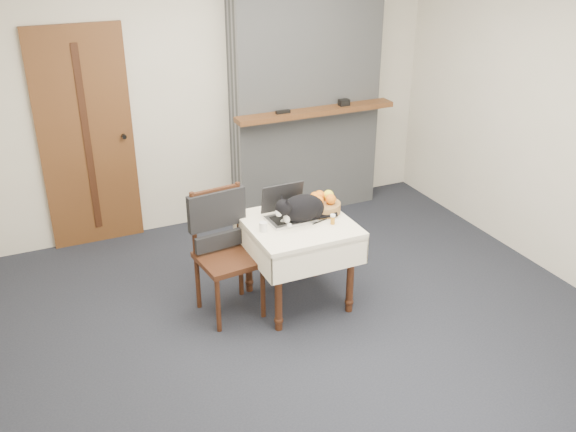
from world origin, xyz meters
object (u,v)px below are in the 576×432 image
(pill_bottle, at_px, (333,219))
(cream_jar, at_px, (263,227))
(fruit_basket, at_px, (323,204))
(door, at_px, (87,140))
(side_table, at_px, (298,235))
(laptop, at_px, (287,210))
(cat, at_px, (303,208))
(chair, at_px, (222,235))

(pill_bottle, bearing_deg, cream_jar, 168.10)
(fruit_basket, bearing_deg, door, 132.50)
(side_table, bearing_deg, pill_bottle, -32.12)
(laptop, bearing_deg, cat, -52.06)
(door, distance_m, laptop, 2.05)
(door, relative_size, laptop, 5.76)
(door, relative_size, side_table, 2.56)
(cream_jar, distance_m, chair, 0.34)
(cat, height_order, chair, chair)
(pill_bottle, bearing_deg, cat, 142.31)
(cream_jar, xyz_separation_m, pill_bottle, (0.52, -0.11, 0.01))
(laptop, relative_size, fruit_basket, 1.24)
(side_table, relative_size, laptop, 2.24)
(cat, distance_m, cream_jar, 0.35)
(cat, xyz_separation_m, fruit_basket, (0.21, 0.09, -0.04))
(side_table, bearing_deg, chair, 162.96)
(laptop, distance_m, cream_jar, 0.29)
(side_table, distance_m, chair, 0.58)
(chair, bearing_deg, laptop, -13.18)
(laptop, height_order, cat, laptop)
(door, height_order, laptop, door)
(fruit_basket, height_order, chair, chair)
(pill_bottle, xyz_separation_m, fruit_basket, (0.03, 0.23, 0.02))
(laptop, distance_m, chair, 0.53)
(door, distance_m, cat, 2.18)
(side_table, distance_m, cream_jar, 0.34)
(cat, bearing_deg, side_table, 174.60)
(door, bearing_deg, fruit_basket, -47.50)
(side_table, xyz_separation_m, laptop, (-0.05, 0.11, 0.18))
(door, bearing_deg, pill_bottle, -51.73)
(laptop, bearing_deg, side_table, -67.32)
(cat, distance_m, fruit_basket, 0.23)
(door, distance_m, cream_jar, 2.03)
(cat, bearing_deg, fruit_basket, 11.07)
(side_table, distance_m, pill_bottle, 0.30)
(cream_jar, xyz_separation_m, fruit_basket, (0.55, 0.12, 0.03))
(door, xyz_separation_m, laptop, (1.21, -1.63, -0.24))
(fruit_basket, bearing_deg, cream_jar, -167.91)
(door, height_order, chair, door)
(door, height_order, pill_bottle, door)
(cream_jar, relative_size, chair, 0.07)
(laptop, height_order, pill_bottle, laptop)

